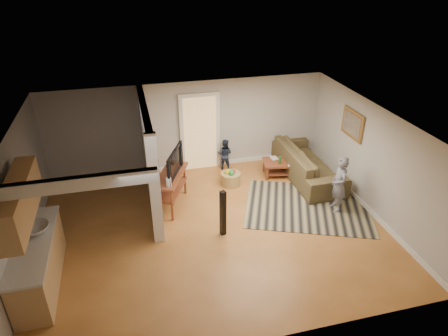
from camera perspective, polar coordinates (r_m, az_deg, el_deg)
The scene contains 11 objects.
ground at distance 8.96m, azimuth -1.50°, elevation -8.77°, with size 7.50×7.50×0.00m, color brown.
room_shell at distance 8.41m, azimuth -9.36°, elevation -0.08°, with size 7.54×6.02×2.52m.
area_rug at distance 9.90m, azimuth 11.87°, elevation -5.40°, with size 2.95×2.16×0.01m, color black.
sofa at distance 11.22m, azimuth 11.55°, elevation -1.09°, with size 2.80×1.09×0.82m, color #483924.
coffee_table at distance 11.00m, azimuth 8.52°, elevation 0.53°, with size 1.18×0.82×0.64m.
tv_console at distance 9.41m, azimuth -7.54°, elevation -1.35°, with size 1.02×1.46×1.18m.
speaker_left at distance 8.52m, azimuth -0.15°, elevation -6.49°, with size 0.11×0.11×1.09m, color black.
speaker_right at distance 10.18m, azimuth -9.41°, elevation -1.17°, with size 0.09×0.09×0.91m, color black.
toy_basket at distance 10.50m, azimuth 0.97°, elevation -1.45°, with size 0.52×0.52×0.46m.
child at distance 9.96m, azimuth 15.58°, elevation -5.71°, with size 0.50×0.33×1.38m, color slate.
toddler at distance 11.36m, azimuth 0.10°, elevation -0.06°, with size 0.44×0.34×0.90m, color #1E2940.
Camera 1 is at (-1.52, -6.98, 5.41)m, focal length 32.00 mm.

